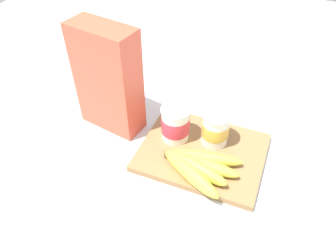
# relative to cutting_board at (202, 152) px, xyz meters

# --- Properties ---
(ground_plane) EXTENTS (2.40, 2.40, 0.00)m
(ground_plane) POSITION_rel_cutting_board_xyz_m (0.00, 0.00, -0.01)
(ground_plane) COLOR silver
(cutting_board) EXTENTS (0.31, 0.25, 0.02)m
(cutting_board) POSITION_rel_cutting_board_xyz_m (0.00, 0.00, 0.00)
(cutting_board) COLOR olive
(cutting_board) RESTS_ON ground_plane
(cereal_box) EXTENTS (0.18, 0.11, 0.29)m
(cereal_box) POSITION_rel_cutting_board_xyz_m (-0.27, 0.03, 0.14)
(cereal_box) COLOR #D85138
(cereal_box) RESTS_ON ground_plane
(yogurt_cup_front) EXTENTS (0.08, 0.08, 0.09)m
(yogurt_cup_front) POSITION_rel_cutting_board_xyz_m (-0.08, 0.02, 0.06)
(yogurt_cup_front) COLOR white
(yogurt_cup_front) RESTS_ON cutting_board
(yogurt_cup_back) EXTENTS (0.07, 0.07, 0.09)m
(yogurt_cup_back) POSITION_rel_cutting_board_xyz_m (0.02, 0.04, 0.05)
(yogurt_cup_back) COLOR white
(yogurt_cup_back) RESTS_ON cutting_board
(banana_bunch) EXTENTS (0.19, 0.15, 0.04)m
(banana_bunch) POSITION_rel_cutting_board_xyz_m (0.01, -0.07, 0.03)
(banana_bunch) COLOR yellow
(banana_bunch) RESTS_ON cutting_board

